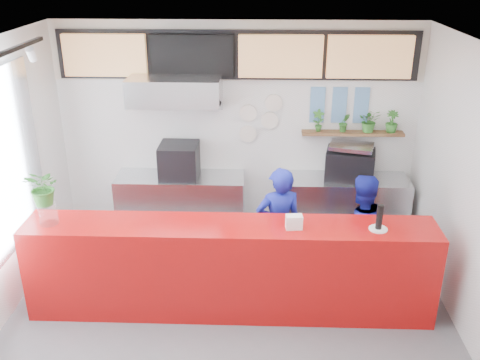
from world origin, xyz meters
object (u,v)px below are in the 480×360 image
at_px(service_counter, 230,268).
at_px(pepper_mill, 380,217).
at_px(staff_center, 279,227).
at_px(staff_right, 359,232).
at_px(espresso_machine, 350,165).
at_px(panini_oven, 179,161).

height_order(service_counter, pepper_mill, pepper_mill).
bearing_deg(pepper_mill, service_counter, 178.22).
bearing_deg(service_counter, pepper_mill, -1.78).
relative_size(staff_center, staff_right, 1.04).
relative_size(service_counter, espresso_machine, 6.93).
xyz_separation_m(service_counter, staff_center, (0.55, 0.58, 0.22)).
xyz_separation_m(espresso_machine, staff_right, (-0.06, -1.26, -0.37)).
distance_m(staff_right, pepper_mill, 0.79).
height_order(service_counter, espresso_machine, espresso_machine).
distance_m(panini_oven, espresso_machine, 2.36).
bearing_deg(staff_right, panini_oven, -41.79).
xyz_separation_m(staff_right, pepper_mill, (0.07, -0.59, 0.51)).
relative_size(panini_oven, staff_center, 0.34).
xyz_separation_m(espresso_machine, staff_center, (-1.01, -1.22, -0.34)).
bearing_deg(staff_right, espresso_machine, -105.83).
xyz_separation_m(service_counter, staff_right, (1.51, 0.54, 0.19)).
bearing_deg(staff_center, service_counter, 33.69).
bearing_deg(staff_right, pepper_mill, 83.72).
height_order(espresso_machine, staff_right, staff_right).
bearing_deg(espresso_machine, staff_center, -118.21).
height_order(panini_oven, pepper_mill, pepper_mill).
bearing_deg(service_counter, staff_center, 46.21).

